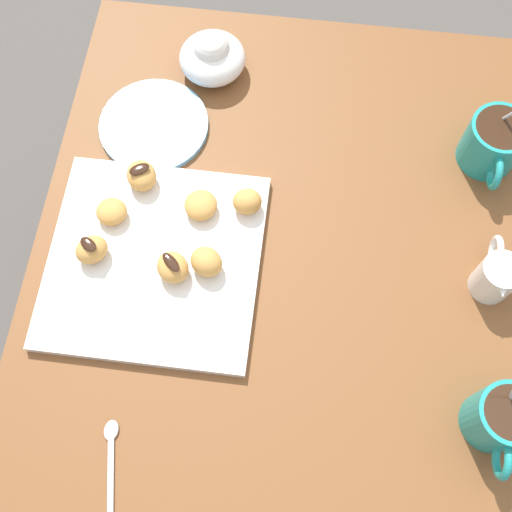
{
  "coord_description": "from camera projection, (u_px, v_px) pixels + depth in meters",
  "views": [
    {
      "loc": [
        0.38,
        -0.02,
        1.62
      ],
      "look_at": [
        0.01,
        -0.07,
        0.74
      ],
      "focal_mm": 44.45,
      "sensor_mm": 36.0,
      "label": 1
    }
  ],
  "objects": [
    {
      "name": "beignet_2",
      "position": [
        201.0,
        205.0,
        0.97
      ],
      "size": [
        0.06,
        0.05,
        0.03
      ],
      "primitive_type": "ellipsoid",
      "rotation": [
        0.0,
        0.0,
        4.78
      ],
      "color": "#D19347",
      "rests_on": "pastry_plate_square"
    },
    {
      "name": "chocolate_drizzle_3",
      "position": [
        139.0,
        169.0,
        0.97
      ],
      "size": [
        0.03,
        0.04,
        0.0
      ],
      "primitive_type": "ellipsoid",
      "rotation": [
        0.0,
        0.0,
        2.12
      ],
      "color": "black",
      "rests_on": "beignet_3"
    },
    {
      "name": "coffee_mug_teal_left",
      "position": [
        494.0,
        142.0,
        1.0
      ],
      "size": [
        0.13,
        0.09,
        0.13
      ],
      "color": "teal",
      "rests_on": "dining_table"
    },
    {
      "name": "beignet_5",
      "position": [
        112.0,
        212.0,
        0.97
      ],
      "size": [
        0.05,
        0.05,
        0.03
      ],
      "primitive_type": "ellipsoid",
      "rotation": [
        0.0,
        0.0,
        1.51
      ],
      "color": "#D19347",
      "rests_on": "pastry_plate_square"
    },
    {
      "name": "ground_plane",
      "position": [
        282.0,
        363.0,
        1.64
      ],
      "size": [
        8.0,
        8.0,
        0.0
      ],
      "primitive_type": "plane",
      "color": "#514C47"
    },
    {
      "name": "beignet_1",
      "position": [
        173.0,
        267.0,
        0.93
      ],
      "size": [
        0.07,
        0.07,
        0.04
      ],
      "primitive_type": "ellipsoid",
      "rotation": [
        0.0,
        0.0,
        0.7
      ],
      "color": "#D19347",
      "rests_on": "pastry_plate_square"
    },
    {
      "name": "cream_pitcher_white",
      "position": [
        496.0,
        276.0,
        0.92
      ],
      "size": [
        0.1,
        0.06,
        0.07
      ],
      "color": "silver",
      "rests_on": "dining_table"
    },
    {
      "name": "chocolate_drizzle_1",
      "position": [
        171.0,
        262.0,
        0.91
      ],
      "size": [
        0.04,
        0.04,
        0.0
      ],
      "primitive_type": "ellipsoid",
      "rotation": [
        0.0,
        0.0,
        0.8
      ],
      "color": "black",
      "rests_on": "beignet_1"
    },
    {
      "name": "dining_table",
      "position": [
        294.0,
        287.0,
        1.1
      ],
      "size": [
        0.94,
        0.83,
        0.72
      ],
      "color": "brown",
      "rests_on": "ground_plane"
    },
    {
      "name": "beignet_6",
      "position": [
        206.0,
        262.0,
        0.93
      ],
      "size": [
        0.06,
        0.07,
        0.04
      ],
      "primitive_type": "ellipsoid",
      "rotation": [
        0.0,
        0.0,
        4.1
      ],
      "color": "#D19347",
      "rests_on": "pastry_plate_square"
    },
    {
      "name": "loose_spoon_near_saucer",
      "position": [
        111.0,
        467.0,
        0.85
      ],
      "size": [
        0.16,
        0.04,
        0.01
      ],
      "color": "silver",
      "rests_on": "dining_table"
    },
    {
      "name": "pastry_plate_square",
      "position": [
        155.0,
        261.0,
        0.96
      ],
      "size": [
        0.32,
        0.32,
        0.02
      ],
      "primitive_type": "cube",
      "color": "silver",
      "rests_on": "dining_table"
    },
    {
      "name": "beignet_4",
      "position": [
        247.0,
        201.0,
        0.97
      ],
      "size": [
        0.05,
        0.05,
        0.04
      ],
      "primitive_type": "ellipsoid",
      "rotation": [
        0.0,
        0.0,
        0.22
      ],
      "color": "#D19347",
      "rests_on": "pastry_plate_square"
    },
    {
      "name": "beignet_3",
      "position": [
        141.0,
        176.0,
        0.99
      ],
      "size": [
        0.07,
        0.06,
        0.04
      ],
      "primitive_type": "ellipsoid",
      "rotation": [
        0.0,
        0.0,
        1.99
      ],
      "color": "#D19347",
      "rests_on": "pastry_plate_square"
    },
    {
      "name": "saucer_sky_left",
      "position": [
        154.0,
        125.0,
        1.06
      ],
      "size": [
        0.18,
        0.18,
        0.01
      ],
      "primitive_type": "cylinder",
      "color": "#66A8DB",
      "rests_on": "dining_table"
    },
    {
      "name": "ice_cream_bowl",
      "position": [
        212.0,
        56.0,
        1.08
      ],
      "size": [
        0.11,
        0.11,
        0.08
      ],
      "color": "silver",
      "rests_on": "dining_table"
    },
    {
      "name": "chocolate_drizzle_0",
      "position": [
        88.0,
        244.0,
        0.92
      ],
      "size": [
        0.03,
        0.03,
        0.0
      ],
      "primitive_type": "ellipsoid",
      "rotation": [
        0.0,
        0.0,
        4.08
      ],
      "color": "black",
      "rests_on": "beignet_0"
    },
    {
      "name": "coffee_mug_teal_right",
      "position": [
        501.0,
        419.0,
        0.83
      ],
      "size": [
        0.12,
        0.08,
        0.14
      ],
      "color": "teal",
      "rests_on": "dining_table"
    },
    {
      "name": "beignet_0",
      "position": [
        92.0,
        250.0,
        0.94
      ],
      "size": [
        0.06,
        0.06,
        0.04
      ],
      "primitive_type": "ellipsoid",
      "rotation": [
        0.0,
        0.0,
        3.87
      ],
      "color": "#D19347",
      "rests_on": "pastry_plate_square"
    }
  ]
}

